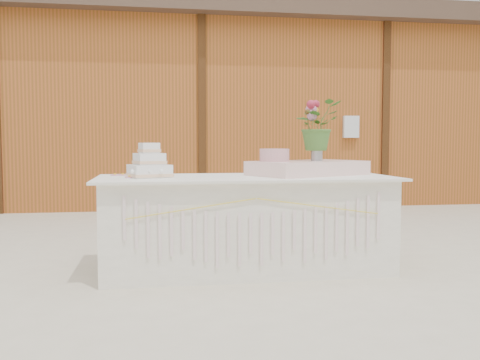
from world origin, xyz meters
TOP-DOWN VIEW (x-y plane):
  - ground at (0.00, 0.00)m, footprint 80.00×80.00m
  - barn at (-0.01, 5.99)m, footprint 12.60×4.60m
  - cake_table at (0.00, -0.00)m, footprint 2.40×1.00m
  - wedding_cake at (-0.78, 0.01)m, footprint 0.38×0.38m
  - pink_cake_stand at (0.25, 0.03)m, footprint 0.31×0.31m
  - satin_runner at (0.55, 0.10)m, footprint 1.09×0.90m
  - flower_vase at (0.64, 0.15)m, footprint 0.10×0.10m
  - bouquet at (0.64, 0.15)m, footprint 0.50×0.48m
  - loose_flowers at (-1.00, 0.14)m, footprint 0.21×0.38m

SIDE VIEW (x-z plane):
  - ground at x=0.00m, z-range 0.00..0.00m
  - cake_table at x=0.00m, z-range 0.00..0.77m
  - loose_flowers at x=-1.00m, z-range 0.77..0.79m
  - satin_runner at x=0.55m, z-range 0.77..0.89m
  - wedding_cake at x=-0.78m, z-range 0.73..1.00m
  - pink_cake_stand at x=0.25m, z-range 0.78..1.01m
  - flower_vase at x=0.64m, z-range 0.89..1.03m
  - bouquet at x=0.64m, z-range 1.03..1.46m
  - barn at x=-0.01m, z-range 0.03..3.33m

